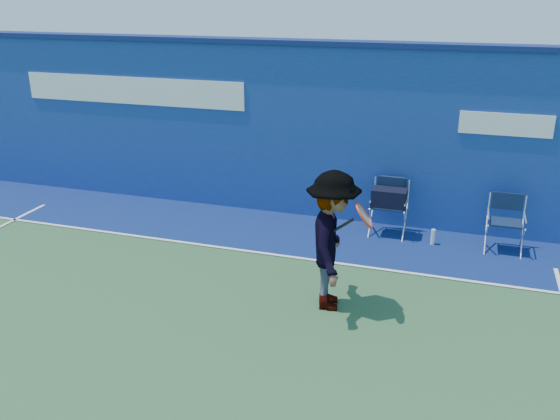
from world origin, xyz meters
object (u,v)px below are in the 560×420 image
(directors_chair_right, at_px, (504,234))
(water_bottle, at_px, (433,237))
(directors_chair_left, at_px, (388,212))
(tennis_player, at_px, (332,241))

(directors_chair_right, bearing_deg, water_bottle, -175.18)
(directors_chair_left, distance_m, tennis_player, 2.68)
(water_bottle, xyz_separation_m, tennis_player, (-1.13, -2.40, 0.78))
(tennis_player, bearing_deg, water_bottle, 64.85)
(directors_chair_left, relative_size, directors_chair_right, 1.06)
(water_bottle, bearing_deg, directors_chair_right, 4.82)
(directors_chair_left, xyz_separation_m, water_bottle, (0.76, -0.20, -0.27))
(directors_chair_left, relative_size, tennis_player, 0.52)
(directors_chair_left, height_order, directors_chair_right, directors_chair_left)
(water_bottle, bearing_deg, directors_chair_left, 164.91)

